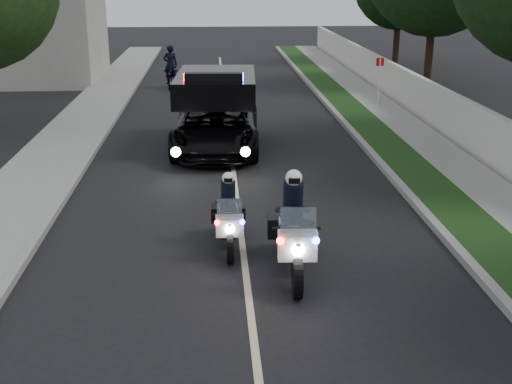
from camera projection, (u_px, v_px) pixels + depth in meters
ground at (258, 378)px, 8.86m from camera, size 120.00×120.00×0.00m
curb_right at (380, 163)px, 18.56m from camera, size 0.20×60.00×0.15m
grass_verge at (404, 162)px, 18.60m from camera, size 1.20×60.00×0.16m
sidewalk_right at (450, 161)px, 18.69m from camera, size 1.40×60.00×0.16m
property_wall at (487, 137)px, 18.54m from camera, size 0.22×60.00×1.50m
curb_left at (82, 168)px, 18.04m from camera, size 0.20×60.00×0.15m
sidewalk_left at (41, 169)px, 17.97m from camera, size 2.00×60.00×0.16m
building_far at (12, 8)px, 31.74m from camera, size 8.00×6.00×7.00m
lane_marking at (233, 168)px, 18.32m from camera, size 0.12×50.00×0.01m
police_moto_left at (229, 247)px, 13.08m from camera, size 0.62×1.77×1.50m
police_moto_right at (293, 272)px, 11.97m from camera, size 0.88×2.25×1.89m
police_suv at (217, 149)px, 20.27m from camera, size 2.79×5.56×2.64m
bicycle at (171, 88)px, 30.88m from camera, size 0.71×1.88×0.97m
cyclist at (171, 88)px, 30.88m from camera, size 0.67×0.48×1.77m
sign_post at (377, 108)px, 26.34m from camera, size 0.35×0.35×2.04m
tree_right_d at (426, 87)px, 31.29m from camera, size 8.42×8.42×10.60m
tree_right_e at (395, 64)px, 39.20m from camera, size 5.63×5.63×8.93m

